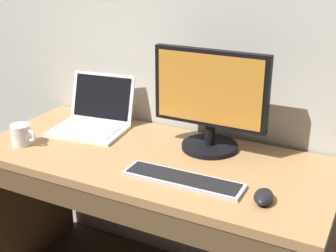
# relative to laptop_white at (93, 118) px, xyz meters

# --- Properties ---
(desk) EXTENTS (1.45, 0.63, 0.72)m
(desk) POSITION_rel_laptop_white_xyz_m (0.38, -0.15, -0.23)
(desk) COLOR #A87A4C
(desk) RESTS_ON ground
(laptop_white) EXTENTS (0.35, 0.34, 0.23)m
(laptop_white) POSITION_rel_laptop_white_xyz_m (0.00, 0.00, 0.00)
(laptop_white) COLOR white
(laptop_white) RESTS_ON desk
(external_monitor) EXTENTS (0.47, 0.23, 0.42)m
(external_monitor) POSITION_rel_laptop_white_xyz_m (0.57, 0.02, 0.17)
(external_monitor) COLOR black
(external_monitor) RESTS_ON desk
(wired_keyboard) EXTENTS (0.45, 0.12, 0.02)m
(wired_keyboard) POSITION_rel_laptop_white_xyz_m (0.59, -0.28, -0.04)
(wired_keyboard) COLOR #BCBCC1
(wired_keyboard) RESTS_ON desk
(computer_mouse) EXTENTS (0.08, 0.11, 0.04)m
(computer_mouse) POSITION_rel_laptop_white_xyz_m (0.89, -0.29, -0.03)
(computer_mouse) COLOR black
(computer_mouse) RESTS_ON desk
(coffee_mug) EXTENTS (0.12, 0.08, 0.09)m
(coffee_mug) POSITION_rel_laptop_white_xyz_m (-0.16, -0.29, -0.01)
(coffee_mug) COLOR white
(coffee_mug) RESTS_ON desk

